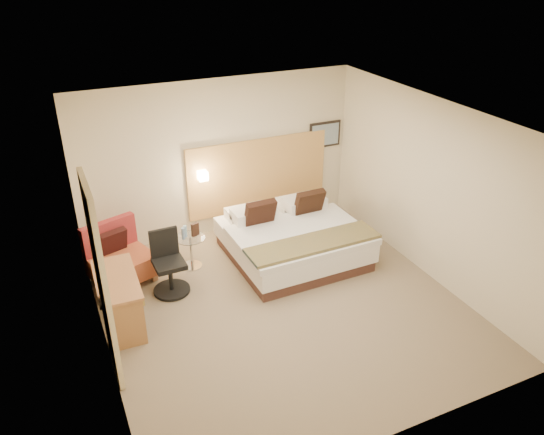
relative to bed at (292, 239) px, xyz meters
name	(u,v)px	position (x,y,z in m)	size (l,w,h in m)	color
floor	(282,306)	(-0.72, -1.14, -0.33)	(4.80, 5.00, 0.02)	#7C6A54
ceiling	(284,120)	(-0.72, -1.14, 2.39)	(4.80, 5.00, 0.02)	white
wall_back	(219,158)	(-0.72, 1.37, 1.03)	(4.80, 0.02, 2.70)	beige
wall_front	(401,336)	(-0.72, -3.65, 1.03)	(4.80, 0.02, 2.70)	beige
wall_left	(92,262)	(-3.13, -1.14, 1.03)	(0.02, 5.00, 2.70)	beige
wall_right	(431,190)	(1.69, -1.14, 1.03)	(0.02, 5.00, 2.70)	beige
headboard_panel	(258,174)	(-0.02, 1.33, 0.63)	(2.60, 0.04, 1.30)	tan
art_frame	(325,134)	(1.30, 1.34, 1.18)	(0.62, 0.03, 0.47)	black
art_canvas	(325,135)	(1.30, 1.32, 1.18)	(0.54, 0.01, 0.39)	#768EA3
lamp_arm	(202,174)	(-1.07, 1.28, 0.83)	(0.02, 0.02, 0.12)	silver
lamp_shade	(203,176)	(-1.07, 1.22, 0.83)	(0.15, 0.15, 0.15)	#FFEDC6
curtain	(102,282)	(-3.08, -1.39, 0.90)	(0.06, 0.90, 2.42)	beige
bottle_a	(183,233)	(-1.68, 0.38, 0.29)	(0.06, 0.06, 0.19)	#86A8CF
bottle_b	(185,231)	(-1.64, 0.44, 0.29)	(0.06, 0.06, 0.19)	#95C7E7
menu_folder	(195,229)	(-1.49, 0.41, 0.30)	(0.12, 0.05, 0.21)	#361F16
bed	(292,239)	(0.00, 0.00, 0.00)	(2.09, 2.02, 1.00)	#472923
lounge_chair	(119,258)	(-2.66, 0.49, 0.04)	(1.05, 0.98, 0.90)	#9A7A48
side_table	(191,250)	(-1.59, 0.38, -0.03)	(0.60, 0.60, 0.52)	silver
desk	(119,287)	(-2.83, -0.60, 0.24)	(0.57, 1.17, 0.72)	#AB6E43
desk_chair	(169,268)	(-2.06, -0.12, 0.07)	(0.55, 0.55, 0.95)	black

